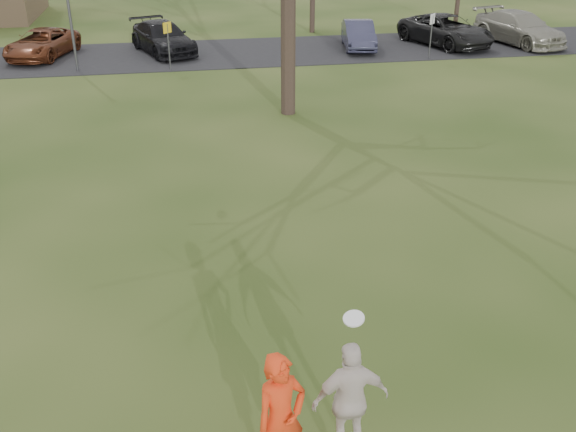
# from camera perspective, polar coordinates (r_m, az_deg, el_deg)

# --- Properties ---
(ground) EXTENTS (120.00, 120.00, 0.00)m
(ground) POSITION_cam_1_polar(r_m,az_deg,el_deg) (9.92, 4.34, -18.22)
(ground) COLOR #1E380F
(ground) RESTS_ON ground
(parking_strip) EXTENTS (62.00, 6.50, 0.04)m
(parking_strip) POSITION_cam_1_polar(r_m,az_deg,el_deg) (32.59, -6.81, 14.07)
(parking_strip) COLOR black
(parking_strip) RESTS_ON ground
(player_defender) EXTENTS (0.84, 0.71, 1.96)m
(player_defender) POSITION_cam_1_polar(r_m,az_deg,el_deg) (8.62, -0.63, -17.52)
(player_defender) COLOR #F23913
(player_defender) RESTS_ON ground
(car_2) EXTENTS (3.40, 5.03, 1.28)m
(car_2) POSITION_cam_1_polar(r_m,az_deg,el_deg) (33.44, -20.92, 14.05)
(car_2) COLOR #5E2B16
(car_2) RESTS_ON parking_strip
(car_3) EXTENTS (3.57, 5.34, 1.44)m
(car_3) POSITION_cam_1_polar(r_m,az_deg,el_deg) (32.91, -11.00, 15.22)
(car_3) COLOR black
(car_3) RESTS_ON parking_strip
(car_5) EXTENTS (2.03, 4.19, 1.32)m
(car_5) POSITION_cam_1_polar(r_m,az_deg,el_deg) (33.47, 6.26, 15.62)
(car_5) COLOR #303148
(car_5) RESTS_ON parking_strip
(car_6) EXTENTS (4.13, 5.88, 1.49)m
(car_6) POSITION_cam_1_polar(r_m,az_deg,el_deg) (34.99, 13.79, 15.66)
(car_6) COLOR black
(car_6) RESTS_ON parking_strip
(car_7) EXTENTS (3.48, 5.80, 1.57)m
(car_7) POSITION_cam_1_polar(r_m,az_deg,el_deg) (36.40, 19.77, 15.37)
(car_7) COLOR gray
(car_7) RESTS_ON parking_strip
(catching_play) EXTENTS (1.06, 0.49, 2.21)m
(catching_play) POSITION_cam_1_polar(r_m,az_deg,el_deg) (8.83, 5.55, -15.84)
(catching_play) COLOR silver
(catching_play) RESTS_ON ground
(sign_yellow) EXTENTS (0.35, 0.35, 2.08)m
(sign_yellow) POSITION_cam_1_polar(r_m,az_deg,el_deg) (29.30, -10.56, 15.27)
(sign_yellow) COLOR #47474C
(sign_yellow) RESTS_ON ground
(sign_white) EXTENTS (0.35, 0.35, 2.08)m
(sign_white) POSITION_cam_1_polar(r_m,az_deg,el_deg) (31.65, 12.58, 15.91)
(sign_white) COLOR #47474C
(sign_white) RESTS_ON ground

